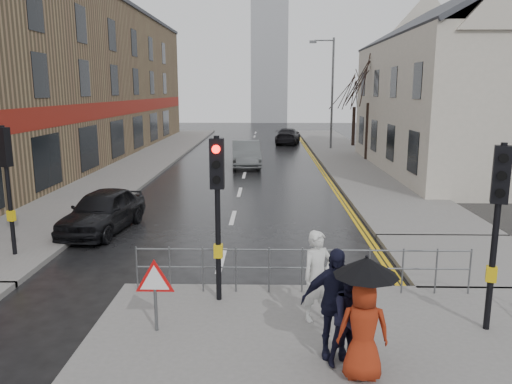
{
  "coord_description": "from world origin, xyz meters",
  "views": [
    {
      "loc": [
        1.18,
        -9.51,
        4.41
      ],
      "look_at": [
        0.87,
        4.91,
        1.46
      ],
      "focal_mm": 35.0,
      "sensor_mm": 36.0,
      "label": 1
    }
  ],
  "objects_px": {
    "pedestrian_a": "(318,276)",
    "pedestrian_b": "(353,318)",
    "car_parked": "(103,211)",
    "pedestrian_d": "(334,303)",
    "car_mid": "(246,154)",
    "pedestrian_with_umbrella": "(364,311)"
  },
  "relations": [
    {
      "from": "pedestrian_a",
      "to": "pedestrian_b",
      "type": "height_order",
      "value": "pedestrian_a"
    },
    {
      "from": "car_parked",
      "to": "car_mid",
      "type": "xyz_separation_m",
      "value": [
        3.98,
        13.82,
        0.08
      ]
    },
    {
      "from": "pedestrian_b",
      "to": "pedestrian_with_umbrella",
      "type": "height_order",
      "value": "pedestrian_with_umbrella"
    },
    {
      "from": "pedestrian_b",
      "to": "car_parked",
      "type": "height_order",
      "value": "pedestrian_b"
    },
    {
      "from": "pedestrian_a",
      "to": "pedestrian_with_umbrella",
      "type": "distance_m",
      "value": 2.03
    },
    {
      "from": "pedestrian_d",
      "to": "car_parked",
      "type": "bearing_deg",
      "value": 131.76
    },
    {
      "from": "pedestrian_with_umbrella",
      "to": "car_parked",
      "type": "height_order",
      "value": "pedestrian_with_umbrella"
    },
    {
      "from": "pedestrian_a",
      "to": "car_parked",
      "type": "height_order",
      "value": "pedestrian_a"
    },
    {
      "from": "pedestrian_with_umbrella",
      "to": "car_mid",
      "type": "height_order",
      "value": "pedestrian_with_umbrella"
    },
    {
      "from": "pedestrian_a",
      "to": "pedestrian_d",
      "type": "relative_size",
      "value": 0.95
    },
    {
      "from": "pedestrian_a",
      "to": "pedestrian_d",
      "type": "xyz_separation_m",
      "value": [
        0.14,
        -1.3,
        0.05
      ]
    },
    {
      "from": "pedestrian_d",
      "to": "car_mid",
      "type": "bearing_deg",
      "value": 98.61
    },
    {
      "from": "pedestrian_d",
      "to": "car_parked",
      "type": "xyz_separation_m",
      "value": [
        -6.28,
        7.68,
        -0.38
      ]
    },
    {
      "from": "pedestrian_with_umbrella",
      "to": "car_mid",
      "type": "bearing_deg",
      "value": 96.81
    },
    {
      "from": "car_mid",
      "to": "pedestrian_d",
      "type": "bearing_deg",
      "value": -87.99
    },
    {
      "from": "pedestrian_d",
      "to": "car_mid",
      "type": "relative_size",
      "value": 0.4
    },
    {
      "from": "car_parked",
      "to": "car_mid",
      "type": "bearing_deg",
      "value": 81.62
    },
    {
      "from": "pedestrian_b",
      "to": "car_parked",
      "type": "bearing_deg",
      "value": 110.11
    },
    {
      "from": "pedestrian_a",
      "to": "car_parked",
      "type": "bearing_deg",
      "value": 105.29
    },
    {
      "from": "pedestrian_a",
      "to": "pedestrian_d",
      "type": "distance_m",
      "value": 1.31
    },
    {
      "from": "pedestrian_d",
      "to": "car_mid",
      "type": "distance_m",
      "value": 21.63
    },
    {
      "from": "pedestrian_b",
      "to": "pedestrian_d",
      "type": "bearing_deg",
      "value": 112.22
    }
  ]
}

